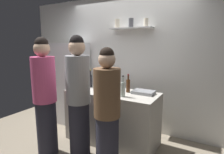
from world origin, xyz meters
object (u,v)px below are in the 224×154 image
wine_bottle_dark_glass (90,80)px  water_bottle_plastic (103,81)px  baking_pan (144,92)px  utensil_holder (104,90)px  wine_bottle_amber_glass (128,85)px  person_brown_jacket (107,113)px  refrigerator (70,83)px  person_pink_top (45,98)px  wine_bottle_pale_glass (123,89)px  person_grey_hoodie (79,99)px

wine_bottle_dark_glass → water_bottle_plastic: wine_bottle_dark_glass is taller
baking_pan → utensil_holder: (-0.56, -0.30, 0.03)m
wine_bottle_amber_glass → wine_bottle_dark_glass: wine_bottle_dark_glass is taller
utensil_holder → person_brown_jacket: person_brown_jacket is taller
person_brown_jacket → refrigerator: bearing=-101.7°
baking_pan → utensil_holder: bearing=-151.7°
person_pink_top → person_brown_jacket: bearing=-164.9°
wine_bottle_amber_glass → person_brown_jacket: (0.09, -0.82, -0.19)m
baking_pan → wine_bottle_dark_glass: bearing=-178.4°
utensil_holder → wine_bottle_pale_glass: (0.34, -0.01, 0.07)m
wine_bottle_pale_glass → baking_pan: bearing=55.2°
wine_bottle_pale_glass → person_grey_hoodie: person_grey_hoodie is taller
refrigerator → utensil_holder: refrigerator is taller
wine_bottle_amber_glass → person_brown_jacket: person_brown_jacket is taller
wine_bottle_amber_glass → baking_pan: bearing=8.3°
utensil_holder → person_pink_top: 0.91m
person_pink_top → wine_bottle_dark_glass: bearing=-90.0°
wine_bottle_amber_glass → wine_bottle_dark_glass: (-0.77, 0.01, 0.01)m
wine_bottle_amber_glass → person_grey_hoodie: bearing=-120.4°
wine_bottle_pale_glass → person_pink_top: (-0.96, -0.65, -0.12)m
wine_bottle_dark_glass → person_brown_jacket: 1.21m
refrigerator → person_pink_top: bearing=-64.5°
utensil_holder → water_bottle_plastic: bearing=123.9°
refrigerator → wine_bottle_dark_glass: size_ratio=5.21×
utensil_holder → wine_bottle_dark_glass: 0.55m
person_grey_hoodie → baking_pan: bearing=-15.5°
person_brown_jacket → person_grey_hoodie: bearing=-76.0°
baking_pan → person_brown_jacket: bearing=-101.1°
water_bottle_plastic → person_pink_top: bearing=-107.9°
baking_pan → wine_bottle_dark_glass: 1.04m
water_bottle_plastic → person_grey_hoodie: bearing=-81.0°
utensil_holder → person_pink_top: size_ratio=0.12×
baking_pan → wine_bottle_dark_glass: wine_bottle_dark_glass is taller
refrigerator → wine_bottle_dark_glass: bearing=-17.7°
baking_pan → wine_bottle_pale_glass: 0.39m
baking_pan → wine_bottle_pale_glass: (-0.22, -0.31, 0.10)m
utensil_holder → person_pink_top: bearing=-133.3°
refrigerator → person_grey_hoodie: (1.04, -0.98, 0.06)m
wine_bottle_pale_glass → water_bottle_plastic: bearing=145.7°
baking_pan → wine_bottle_dark_glass: size_ratio=1.05×
wine_bottle_pale_glass → water_bottle_plastic: 0.75m
wine_bottle_pale_glass → person_brown_jacket: (0.05, -0.54, -0.20)m
wine_bottle_pale_glass → person_grey_hoodie: 0.68m
wine_bottle_dark_glass → person_pink_top: person_pink_top is taller
person_grey_hoodie → wine_bottle_dark_glass: bearing=50.4°
wine_bottle_dark_glass → person_grey_hoodie: (0.34, -0.75, -0.11)m
refrigerator → person_brown_jacket: refrigerator is taller
wine_bottle_dark_glass → wine_bottle_pale_glass: (0.81, -0.28, -0.00)m
refrigerator → person_pink_top: (0.55, -1.16, 0.05)m
wine_bottle_amber_glass → water_bottle_plastic: bearing=165.8°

